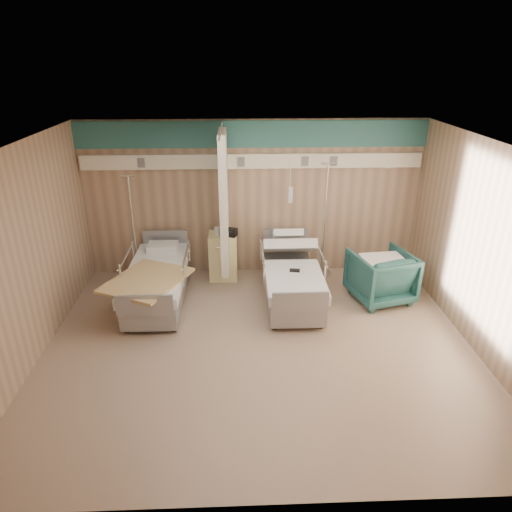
# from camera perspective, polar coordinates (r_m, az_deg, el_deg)

# --- Properties ---
(ground) EXTENTS (6.00, 5.00, 0.00)m
(ground) POSITION_cam_1_polar(r_m,az_deg,el_deg) (6.60, 0.36, -11.15)
(ground) COLOR gray
(ground) RESTS_ON ground
(room_walls) EXTENTS (6.04, 5.04, 2.82)m
(room_walls) POSITION_cam_1_polar(r_m,az_deg,el_deg) (5.97, -0.01, 5.08)
(room_walls) COLOR tan
(room_walls) RESTS_ON ground
(bed_right) EXTENTS (1.00, 2.16, 0.63)m
(bed_right) POSITION_cam_1_polar(r_m,az_deg,el_deg) (7.59, 4.45, -3.40)
(bed_right) COLOR silver
(bed_right) RESTS_ON ground
(bed_left) EXTENTS (1.00, 2.16, 0.63)m
(bed_left) POSITION_cam_1_polar(r_m,az_deg,el_deg) (7.66, -12.16, -3.64)
(bed_left) COLOR silver
(bed_left) RESTS_ON ground
(bedside_cabinet) EXTENTS (0.50, 0.48, 0.85)m
(bedside_cabinet) POSITION_cam_1_polar(r_m,az_deg,el_deg) (8.31, -4.12, -0.02)
(bedside_cabinet) COLOR #F6E89A
(bedside_cabinet) RESTS_ON ground
(visitor_armchair) EXTENTS (1.12, 1.14, 0.85)m
(visitor_armchair) POSITION_cam_1_polar(r_m,az_deg,el_deg) (7.83, 15.33, -2.45)
(visitor_armchair) COLOR #215251
(visitor_armchair) RESTS_ON ground
(waffle_blanket) EXTENTS (0.73, 0.66, 0.08)m
(waffle_blanket) POSITION_cam_1_polar(r_m,az_deg,el_deg) (7.63, 15.87, 0.59)
(waffle_blanket) COLOR white
(waffle_blanket) RESTS_ON visitor_armchair
(iv_stand_right) EXTENTS (0.38, 0.38, 2.10)m
(iv_stand_right) POSITION_cam_1_polar(r_m,az_deg,el_deg) (8.51, 8.31, 0.42)
(iv_stand_right) COLOR silver
(iv_stand_right) RESTS_ON ground
(iv_stand_left) EXTENTS (0.35, 0.35, 1.96)m
(iv_stand_left) POSITION_cam_1_polar(r_m,az_deg,el_deg) (8.43, -14.59, -0.60)
(iv_stand_left) COLOR silver
(iv_stand_left) RESTS_ON ground
(call_remote) EXTENTS (0.17, 0.10, 0.04)m
(call_remote) POSITION_cam_1_polar(r_m,az_deg,el_deg) (7.26, 4.86, -1.80)
(call_remote) COLOR black
(call_remote) RESTS_ON bed_right
(tan_blanket) EXTENTS (1.40, 1.53, 0.04)m
(tan_blanket) POSITION_cam_1_polar(r_m,az_deg,el_deg) (7.12, -13.49, -2.96)
(tan_blanket) COLOR tan
(tan_blanket) RESTS_ON bed_left
(toiletry_bag) EXTENTS (0.29, 0.24, 0.13)m
(toiletry_bag) POSITION_cam_1_polar(r_m,az_deg,el_deg) (8.06, -3.31, 3.00)
(toiletry_bag) COLOR black
(toiletry_bag) RESTS_ON bedside_cabinet
(white_cup) EXTENTS (0.12, 0.12, 0.14)m
(white_cup) POSITION_cam_1_polar(r_m,az_deg,el_deg) (8.10, -4.88, 3.11)
(white_cup) COLOR white
(white_cup) RESTS_ON bedside_cabinet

